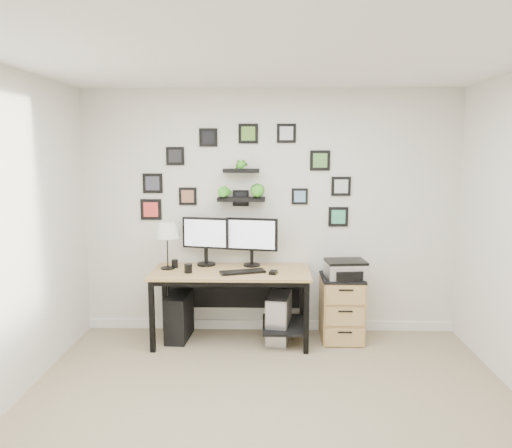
{
  "coord_description": "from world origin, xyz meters",
  "views": [
    {
      "loc": [
        -0.01,
        -3.3,
        1.97
      ],
      "look_at": [
        -0.14,
        1.83,
        1.2
      ],
      "focal_mm": 35.0,
      "sensor_mm": 36.0,
      "label": 1
    }
  ],
  "objects_px": {
    "mug": "(188,268)",
    "desk": "(235,281)",
    "pc_tower_black": "(179,316)",
    "file_cabinet": "(342,308)",
    "monitor_left": "(206,237)",
    "pc_tower_grey": "(279,317)",
    "table_lamp": "(167,231)",
    "printer": "(346,269)",
    "monitor_right": "(252,238)"
  },
  "relations": [
    {
      "from": "monitor_left",
      "to": "pc_tower_grey",
      "type": "distance_m",
      "value": 1.13
    },
    {
      "from": "desk",
      "to": "pc_tower_black",
      "type": "bearing_deg",
      "value": 177.34
    },
    {
      "from": "desk",
      "to": "monitor_right",
      "type": "distance_m",
      "value": 0.49
    },
    {
      "from": "table_lamp",
      "to": "pc_tower_black",
      "type": "height_order",
      "value": "table_lamp"
    },
    {
      "from": "table_lamp",
      "to": "printer",
      "type": "xyz_separation_m",
      "value": [
        1.83,
        -0.02,
        -0.38
      ]
    },
    {
      "from": "monitor_left",
      "to": "mug",
      "type": "height_order",
      "value": "monitor_left"
    },
    {
      "from": "desk",
      "to": "monitor_right",
      "type": "bearing_deg",
      "value": 45.05
    },
    {
      "from": "mug",
      "to": "pc_tower_grey",
      "type": "distance_m",
      "value": 1.08
    },
    {
      "from": "pc_tower_grey",
      "to": "file_cabinet",
      "type": "xyz_separation_m",
      "value": [
        0.65,
        0.05,
        0.09
      ]
    },
    {
      "from": "monitor_right",
      "to": "file_cabinet",
      "type": "xyz_separation_m",
      "value": [
        0.94,
        -0.11,
        -0.72
      ]
    },
    {
      "from": "pc_tower_black",
      "to": "pc_tower_grey",
      "type": "relative_size",
      "value": 0.92
    },
    {
      "from": "table_lamp",
      "to": "pc_tower_grey",
      "type": "bearing_deg",
      "value": -0.87
    },
    {
      "from": "mug",
      "to": "desk",
      "type": "bearing_deg",
      "value": 16.91
    },
    {
      "from": "monitor_left",
      "to": "pc_tower_black",
      "type": "relative_size",
      "value": 1.08
    },
    {
      "from": "file_cabinet",
      "to": "mug",
      "type": "bearing_deg",
      "value": -172.84
    },
    {
      "from": "monitor_left",
      "to": "file_cabinet",
      "type": "distance_m",
      "value": 1.6
    },
    {
      "from": "pc_tower_grey",
      "to": "file_cabinet",
      "type": "height_order",
      "value": "file_cabinet"
    },
    {
      "from": "monitor_right",
      "to": "table_lamp",
      "type": "distance_m",
      "value": 0.88
    },
    {
      "from": "pc_tower_black",
      "to": "file_cabinet",
      "type": "distance_m",
      "value": 1.7
    },
    {
      "from": "desk",
      "to": "mug",
      "type": "height_order",
      "value": "mug"
    },
    {
      "from": "monitor_left",
      "to": "monitor_right",
      "type": "xyz_separation_m",
      "value": [
        0.49,
        -0.02,
        0.0
      ]
    },
    {
      "from": "mug",
      "to": "file_cabinet",
      "type": "relative_size",
      "value": 0.13
    },
    {
      "from": "monitor_right",
      "to": "table_lamp",
      "type": "height_order",
      "value": "monitor_right"
    },
    {
      "from": "monitor_left",
      "to": "mug",
      "type": "relative_size",
      "value": 5.8
    },
    {
      "from": "monitor_left",
      "to": "mug",
      "type": "bearing_deg",
      "value": -112.57
    },
    {
      "from": "table_lamp",
      "to": "mug",
      "type": "bearing_deg",
      "value": -34.98
    },
    {
      "from": "desk",
      "to": "monitor_left",
      "type": "xyz_separation_m",
      "value": [
        -0.32,
        0.19,
        0.42
      ]
    },
    {
      "from": "printer",
      "to": "mug",
      "type": "bearing_deg",
      "value": -174.59
    },
    {
      "from": "monitor_left",
      "to": "table_lamp",
      "type": "height_order",
      "value": "monitor_left"
    },
    {
      "from": "pc_tower_black",
      "to": "printer",
      "type": "distance_m",
      "value": 1.8
    },
    {
      "from": "monitor_left",
      "to": "monitor_right",
      "type": "distance_m",
      "value": 0.49
    },
    {
      "from": "mug",
      "to": "file_cabinet",
      "type": "xyz_separation_m",
      "value": [
        1.56,
        0.2,
        -0.46
      ]
    },
    {
      "from": "monitor_left",
      "to": "pc_tower_grey",
      "type": "bearing_deg",
      "value": -12.95
    },
    {
      "from": "desk",
      "to": "table_lamp",
      "type": "bearing_deg",
      "value": 177.63
    },
    {
      "from": "monitor_left",
      "to": "pc_tower_black",
      "type": "height_order",
      "value": "monitor_left"
    },
    {
      "from": "table_lamp",
      "to": "monitor_left",
      "type": "bearing_deg",
      "value": 23.21
    },
    {
      "from": "mug",
      "to": "pc_tower_black",
      "type": "relative_size",
      "value": 0.19
    },
    {
      "from": "desk",
      "to": "monitor_left",
      "type": "distance_m",
      "value": 0.56
    },
    {
      "from": "monitor_right",
      "to": "file_cabinet",
      "type": "distance_m",
      "value": 1.19
    },
    {
      "from": "pc_tower_grey",
      "to": "printer",
      "type": "height_order",
      "value": "printer"
    },
    {
      "from": "monitor_right",
      "to": "printer",
      "type": "distance_m",
      "value": 1.02
    },
    {
      "from": "mug",
      "to": "pc_tower_black",
      "type": "xyz_separation_m",
      "value": [
        -0.13,
        0.17,
        -0.56
      ]
    },
    {
      "from": "mug",
      "to": "file_cabinet",
      "type": "bearing_deg",
      "value": 7.16
    },
    {
      "from": "table_lamp",
      "to": "printer",
      "type": "bearing_deg",
      "value": -0.51
    },
    {
      "from": "desk",
      "to": "pc_tower_grey",
      "type": "xyz_separation_m",
      "value": [
        0.46,
        0.01,
        -0.38
      ]
    },
    {
      "from": "mug",
      "to": "monitor_right",
      "type": "bearing_deg",
      "value": 26.23
    },
    {
      "from": "desk",
      "to": "table_lamp",
      "type": "height_order",
      "value": "table_lamp"
    },
    {
      "from": "pc_tower_black",
      "to": "file_cabinet",
      "type": "relative_size",
      "value": 0.71
    },
    {
      "from": "pc_tower_grey",
      "to": "file_cabinet",
      "type": "bearing_deg",
      "value": 4.11
    },
    {
      "from": "table_lamp",
      "to": "printer",
      "type": "height_order",
      "value": "table_lamp"
    }
  ]
}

